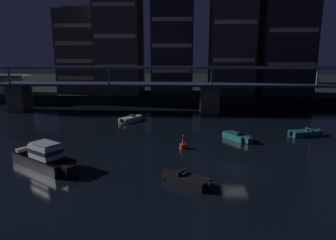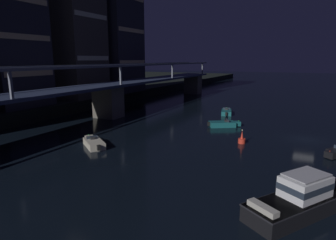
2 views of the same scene
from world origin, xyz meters
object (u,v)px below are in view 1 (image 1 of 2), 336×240
at_px(tower_central, 172,33).
at_px(tower_east_tall, 233,5).
at_px(cabin_cruiser_near_left, 45,158).
at_px(waterfront_pavilion, 5,84).
at_px(channel_buoy, 183,145).
at_px(speedboat_mid_center, 187,180).
at_px(tower_west_tall, 119,22).
at_px(tower_east_low, 287,15).
at_px(river_bridge, 210,91).
at_px(speedboat_near_right, 305,133).
at_px(speedboat_mid_left, 131,119).
at_px(speedboat_near_center, 237,137).
at_px(tower_west_low, 86,52).

distance_m(tower_central, tower_east_tall, 15.57).
distance_m(tower_east_tall, cabin_cruiser_near_left, 56.91).
relative_size(waterfront_pavilion, cabin_cruiser_near_left, 1.42).
xyz_separation_m(tower_central, channel_buoy, (2.67, -39.72, -16.36)).
distance_m(cabin_cruiser_near_left, speedboat_mid_center, 15.53).
xyz_separation_m(tower_west_tall, channel_buoy, (15.52, -38.84, -18.91)).
height_order(tower_east_tall, tower_east_low, tower_east_tall).
distance_m(tower_east_tall, speedboat_mid_center, 55.15).
distance_m(river_bridge, tower_east_low, 27.68).
relative_size(speedboat_mid_center, channel_buoy, 2.70).
xyz_separation_m(speedboat_near_right, speedboat_mid_left, (-27.43, 8.67, 0.00)).
height_order(speedboat_near_center, speedboat_near_right, same).
distance_m(tower_west_low, speedboat_mid_left, 31.76).
distance_m(tower_central, speedboat_near_right, 42.07).
height_order(tower_east_tall, speedboat_mid_center, tower_east_tall).
bearing_deg(waterfront_pavilion, channel_buoy, -39.64).
bearing_deg(speedboat_mid_left, speedboat_near_center, -32.96).
height_order(waterfront_pavilion, channel_buoy, waterfront_pavilion).
xyz_separation_m(tower_central, speedboat_near_center, (10.36, -35.17, -16.42)).
bearing_deg(tower_west_tall, channel_buoy, -68.23).
height_order(tower_west_low, tower_east_tall, tower_east_tall).
height_order(speedboat_near_right, speedboat_mid_center, same).
relative_size(river_bridge, cabin_cruiser_near_left, 9.89).
distance_m(tower_west_tall, tower_east_tall, 27.28).
bearing_deg(speedboat_near_right, tower_central, 122.28).
distance_m(tower_west_low, tower_west_tall, 11.66).
distance_m(tower_central, speedboat_mid_center, 53.32).
distance_m(waterfront_pavilion, channel_buoy, 58.25).
xyz_separation_m(tower_east_low, cabin_cruiser_near_left, (-38.74, -45.07, -19.73)).
xyz_separation_m(tower_west_low, tower_west_tall, (9.17, -1.92, 6.94)).
distance_m(tower_west_low, speedboat_mid_center, 58.67).
height_order(tower_west_low, cabin_cruiser_near_left, tower_west_low).
height_order(tower_east_low, waterfront_pavilion, tower_east_low).
distance_m(tower_central, speedboat_mid_left, 29.91).
bearing_deg(river_bridge, tower_west_tall, 146.94).
bearing_deg(waterfront_pavilion, river_bridge, -13.34).
bearing_deg(channel_buoy, tower_west_tall, 111.77).
bearing_deg(river_bridge, speedboat_mid_center, -98.16).
xyz_separation_m(tower_west_low, cabin_cruiser_near_left, (9.92, -48.09, -11.40)).
bearing_deg(speedboat_mid_center, speedboat_near_center, 64.56).
distance_m(tower_east_low, channel_buoy, 49.11).
xyz_separation_m(tower_west_tall, waterfront_pavilion, (-29.24, -1.77, -14.95)).
distance_m(tower_central, waterfront_pavilion, 43.95).
relative_size(tower_central, speedboat_mid_center, 6.23).
xyz_separation_m(tower_east_tall, channel_buoy, (-11.51, -38.10, -22.61)).
xyz_separation_m(tower_east_tall, speedboat_near_center, (-3.81, -33.54, -22.67)).
height_order(tower_central, speedboat_near_right, tower_central).
xyz_separation_m(tower_east_low, waterfront_pavilion, (-68.73, -0.67, -16.34)).
distance_m(tower_west_low, channel_buoy, 49.14).
bearing_deg(tower_west_tall, speedboat_mid_center, -72.33).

